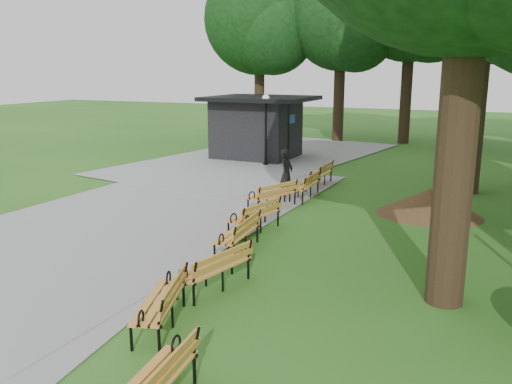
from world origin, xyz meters
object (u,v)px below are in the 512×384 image
at_px(bench_0, 150,384).
at_px(bench_3, 237,234).
at_px(bench_4, 254,216).
at_px(kiosk, 256,127).
at_px(bench_2, 214,268).
at_px(person, 287,173).
at_px(bench_1, 159,303).
at_px(bench_6, 304,186).
at_px(dirt_mound, 429,202).
at_px(lamp_post, 266,115).
at_px(bench_7, 319,174).
at_px(bench_5, 272,195).

height_order(bench_0, bench_3, same).
distance_m(bench_3, bench_4, 1.65).
xyz_separation_m(kiosk, bench_2, (5.87, -15.11, -1.06)).
xyz_separation_m(person, bench_0, (2.74, -11.85, -0.38)).
relative_size(person, bench_1, 0.86).
bearing_deg(bench_6, dirt_mound, 82.25).
bearing_deg(bench_4, bench_3, 22.18).
distance_m(lamp_post, bench_3, 11.93).
relative_size(person, bench_6, 0.86).
relative_size(bench_0, bench_3, 1.00).
bearing_deg(bench_3, bench_4, -174.17).
bearing_deg(bench_6, kiosk, -145.47).
bearing_deg(bench_3, person, -174.82).
height_order(kiosk, bench_7, kiosk).
xyz_separation_m(bench_2, bench_5, (-1.36, 6.25, 0.00)).
height_order(dirt_mound, bench_6, bench_6).
distance_m(kiosk, bench_5, 9.99).
height_order(bench_2, bench_3, same).
xyz_separation_m(bench_4, bench_5, (-0.49, 2.42, 0.00)).
bearing_deg(person, bench_1, -167.44).
bearing_deg(lamp_post, bench_5, -65.29).
relative_size(bench_3, bench_5, 1.00).
bearing_deg(bench_2, lamp_post, -148.20).
bearing_deg(bench_7, bench_2, 5.89).
relative_size(bench_5, bench_6, 1.00).
relative_size(lamp_post, bench_6, 1.67).
bearing_deg(dirt_mound, lamp_post, 143.30).
bearing_deg(bench_0, bench_2, -168.44).
bearing_deg(bench_0, bench_3, -169.33).
relative_size(kiosk, bench_1, 2.52).
height_order(bench_0, bench_7, same).
bearing_deg(kiosk, bench_3, -66.89).
xyz_separation_m(kiosk, bench_0, (7.06, -18.96, -1.06)).
distance_m(bench_5, bench_7, 3.88).
xyz_separation_m(bench_1, bench_7, (-0.99, 11.92, 0.00)).
height_order(lamp_post, bench_5, lamp_post).
distance_m(bench_2, bench_3, 2.28).
distance_m(dirt_mound, bench_2, 8.13).
relative_size(dirt_mound, bench_4, 1.38).
distance_m(kiosk, bench_3, 13.99).
distance_m(bench_2, bench_6, 8.05).
bearing_deg(lamp_post, bench_4, -68.51).
relative_size(lamp_post, bench_5, 1.67).
distance_m(dirt_mound, bench_7, 5.02).
xyz_separation_m(person, kiosk, (-4.32, 7.11, 0.68)).
distance_m(dirt_mound, bench_3, 6.49).
bearing_deg(bench_3, kiosk, -162.04).
height_order(kiosk, bench_5, kiosk).
relative_size(bench_3, bench_6, 1.00).
bearing_deg(bench_5, kiosk, -131.26).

